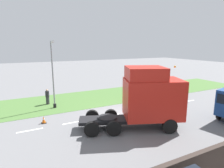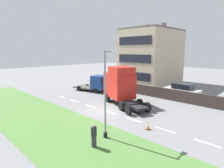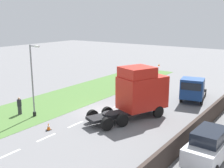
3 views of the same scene
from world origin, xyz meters
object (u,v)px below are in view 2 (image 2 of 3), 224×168
at_px(pedestrian, 94,136).
at_px(traffic_cone_lead, 148,126).
at_px(parked_car, 182,91).
at_px(lamp_post, 106,98).
at_px(lorry_cab, 120,85).
at_px(flatbed_truck, 97,83).

relative_size(pedestrian, traffic_cone_lead, 2.78).
bearing_deg(parked_car, lamp_post, -174.61).
distance_m(lorry_cab, flatbed_truck, 7.35).
bearing_deg(flatbed_truck, traffic_cone_lead, 52.15).
relative_size(lorry_cab, pedestrian, 4.71).
bearing_deg(traffic_cone_lead, parked_car, 11.66).
xyz_separation_m(parked_car, lamp_post, (-15.04, -0.95, 1.99)).
distance_m(lamp_post, traffic_cone_lead, 4.54).
distance_m(lorry_cab, parked_car, 8.78).
bearing_deg(pedestrian, lamp_post, 15.66).
height_order(lamp_post, traffic_cone_lead, lamp_post).
bearing_deg(flatbed_truck, parked_car, 102.05).
relative_size(flatbed_truck, parked_car, 1.28).
height_order(parked_car, traffic_cone_lead, parked_car).
bearing_deg(lorry_cab, traffic_cone_lead, -100.23).
height_order(lamp_post, pedestrian, lamp_post).
distance_m(lorry_cab, traffic_cone_lead, 8.29).
xyz_separation_m(lorry_cab, pedestrian, (-9.15, -5.82, -1.49)).
xyz_separation_m(lorry_cab, lamp_post, (-7.57, -5.38, 0.72)).
bearing_deg(lamp_post, flatbed_truck, 51.05).
height_order(flatbed_truck, traffic_cone_lead, flatbed_truck).
height_order(lorry_cab, pedestrian, lorry_cab).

